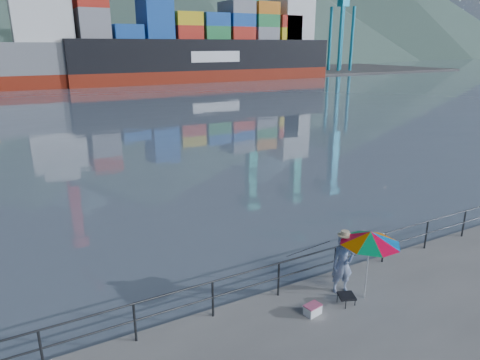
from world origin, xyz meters
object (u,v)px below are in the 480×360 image
at_px(cooler_bag, 313,310).
at_px(beach_umbrella, 370,238).
at_px(fisherman, 343,264).
at_px(container_ship, 214,49).

bearing_deg(cooler_bag, beach_umbrella, -11.83).
relative_size(fisherman, container_ship, 0.03).
distance_m(beach_umbrella, cooler_bag, 2.42).
relative_size(beach_umbrella, container_ship, 0.04).
distance_m(cooler_bag, container_ship, 79.33).
xyz_separation_m(beach_umbrella, container_ship, (29.84, 72.63, 4.08)).
relative_size(beach_umbrella, cooler_bag, 5.03).
height_order(beach_umbrella, cooler_bag, beach_umbrella).
height_order(cooler_bag, container_ship, container_ship).
relative_size(fisherman, beach_umbrella, 0.81).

